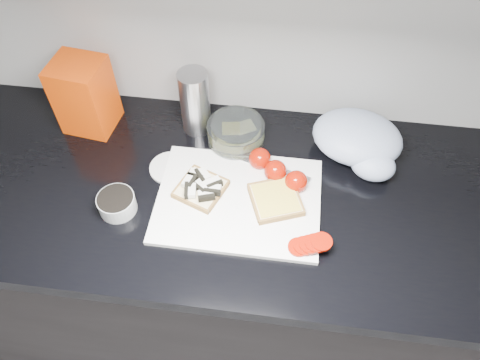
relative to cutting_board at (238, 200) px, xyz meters
name	(u,v)px	position (x,y,z in m)	size (l,w,h in m)	color
base_cabinet	(221,271)	(-0.07, 0.04, -0.48)	(3.50, 0.60, 0.86)	black
countertop	(215,191)	(-0.07, 0.04, -0.03)	(3.50, 0.64, 0.04)	black
cutting_board	(238,200)	(0.00, 0.00, 0.00)	(0.40, 0.30, 0.01)	white
bread_left	(201,187)	(-0.09, 0.01, 0.02)	(0.15, 0.15, 0.04)	beige
bread_right	(276,200)	(0.09, 0.00, 0.01)	(0.16, 0.16, 0.02)	beige
tomato_slices	(310,244)	(0.18, -0.11, 0.02)	(0.11, 0.07, 0.02)	#951103
knife	(280,171)	(0.10, 0.10, 0.01)	(0.21, 0.08, 0.01)	silver
seed_tub	(117,203)	(-0.29, -0.06, 0.02)	(0.09, 0.09, 0.05)	#ADB2B2
tub_lid	(170,168)	(-0.19, 0.08, 0.00)	(0.11, 0.11, 0.01)	silver
glass_bowl	(236,134)	(-0.03, 0.20, 0.03)	(0.15, 0.15, 0.06)	silver
bread_bag	(85,95)	(-0.44, 0.22, 0.10)	(0.13, 0.12, 0.21)	#EB3603
steel_canister	(195,102)	(-0.15, 0.24, 0.09)	(0.08, 0.08, 0.19)	#B2B2B7
grocery_bag	(359,141)	(0.29, 0.20, 0.04)	(0.27, 0.25, 0.10)	silver
whole_tomatoes	(277,170)	(0.09, 0.09, 0.02)	(0.16, 0.12, 0.06)	#951103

